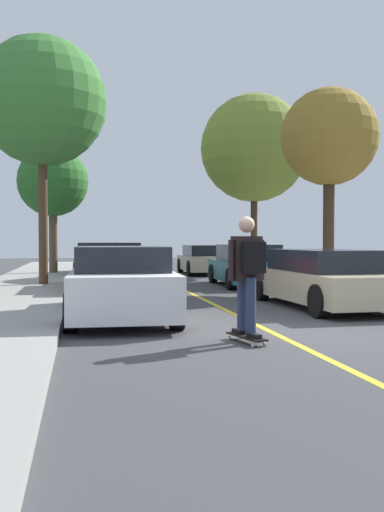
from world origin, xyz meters
TOP-DOWN VIEW (x-y plane):
  - ground at (0.00, 0.00)m, footprint 80.00×80.00m
  - center_line at (0.00, 4.00)m, footprint 0.12×39.20m
  - parked_car_left_nearest at (-2.25, 2.15)m, footprint 2.02×4.12m
  - parked_car_left_near at (-2.25, 8.01)m, footprint 1.96×4.68m
  - parked_car_left_far at (-2.25, 15.11)m, footprint 2.00×4.69m
  - parked_car_right_nearest at (2.25, 3.37)m, footprint 2.07×4.72m
  - parked_car_right_near at (2.25, 9.35)m, footprint 2.01×4.26m
  - parked_car_right_far at (2.25, 15.96)m, footprint 1.95×4.21m
  - street_tree_left_nearest at (-4.11, 9.63)m, footprint 3.89×3.89m
  - street_tree_left_near at (-4.11, 15.99)m, footprint 2.90×2.90m
  - street_tree_right_nearest at (4.11, 7.29)m, footprint 2.82×2.82m
  - street_tree_right_near at (4.11, 14.68)m, footprint 4.46×4.46m
  - fire_hydrant at (3.75, 6.38)m, footprint 0.20×0.20m
  - skateboard at (-0.66, -0.56)m, footprint 0.41×0.87m
  - skateboarder at (-0.65, -0.59)m, footprint 0.58×0.70m

SIDE VIEW (x-z plane):
  - ground at x=0.00m, z-range 0.00..0.00m
  - center_line at x=0.00m, z-range 0.00..0.01m
  - skateboard at x=-0.66m, z-range 0.04..0.14m
  - fire_hydrant at x=3.75m, z-range 0.14..0.84m
  - parked_car_right_far at x=2.25m, z-range 0.00..1.25m
  - parked_car_right_nearest at x=2.25m, z-range 0.00..1.26m
  - parked_car_right_near at x=2.25m, z-range -0.02..1.31m
  - parked_car_left_nearest at x=-2.25m, z-range -0.01..1.35m
  - parked_car_left_near at x=-2.25m, z-range -0.01..1.39m
  - parked_car_left_far at x=-2.25m, z-range 0.01..1.38m
  - skateboarder at x=-0.65m, z-range 0.21..1.91m
  - street_tree_left_near at x=-4.11m, z-range 1.26..6.48m
  - street_tree_right_nearest at x=4.11m, z-range 1.56..7.30m
  - street_tree_right_near at x=4.11m, z-range 1.59..8.98m
  - street_tree_left_nearest at x=-4.11m, z-range 1.92..9.40m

